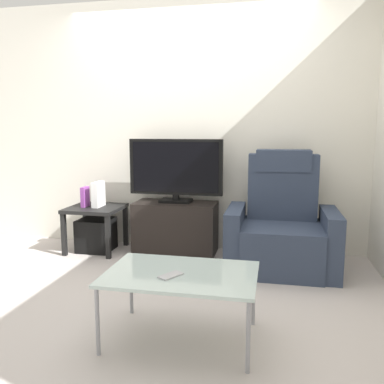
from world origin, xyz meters
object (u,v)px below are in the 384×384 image
tv_stand (176,227)px  cell_phone (171,275)px  subwoofer_box (96,235)px  television (176,169)px  recliner_armchair (282,228)px  game_console (98,194)px  side_table (95,214)px  coffee_table (181,277)px  book_upright (85,197)px

tv_stand → cell_phone: 1.83m
tv_stand → subwoofer_box: 0.85m
television → recliner_armchair: 1.21m
television → game_console: 0.85m
side_table → cell_phone: bearing=-53.1°
tv_stand → game_console: game_console is taller
television → cell_phone: television is taller
side_table → game_console: (0.03, 0.01, 0.21)m
tv_stand → game_console: (-0.80, -0.10, 0.34)m
coffee_table → game_console: bearing=128.2°
side_table → game_console: game_console is taller
television → subwoofer_box: television is taller
subwoofer_box → book_upright: 0.42m
side_table → subwoofer_box: 0.23m
tv_stand → subwoofer_box: tv_stand is taller
television → side_table: television is taller
television → game_console: (-0.80, -0.12, -0.27)m
recliner_armchair → cell_phone: size_ratio=7.20×
side_table → game_console: bearing=15.9°
tv_stand → television: size_ratio=0.87×
cell_phone → coffee_table: bearing=91.1°
side_table → cell_phone: 2.09m
television → book_upright: (-0.94, -0.15, -0.29)m
side_table → television: bearing=8.5°
recliner_armchair → game_console: 1.89m
book_upright → game_console: size_ratio=0.80×
book_upright → coffee_table: (1.40, -1.57, -0.18)m
subwoofer_box → television: bearing=8.5°
coffee_table → cell_phone: (-0.04, -0.07, 0.03)m
subwoofer_box → game_console: 0.43m
coffee_table → cell_phone: size_ratio=6.00×
television → tv_stand: bearing=-90.0°
tv_stand → subwoofer_box: bearing=-172.8°
game_console → recliner_armchair: bearing=-5.0°
book_upright → game_console: game_console is taller
television → coffee_table: size_ratio=1.07×
cell_phone → television: bearing=134.9°
recliner_armchair → coffee_table: (-0.61, -1.44, 0.02)m
recliner_armchair → side_table: bearing=163.5°
game_console → coffee_table: size_ratio=0.29×
recliner_armchair → subwoofer_box: size_ratio=3.18×
tv_stand → game_console: bearing=-173.2°
recliner_armchair → side_table: (-1.91, 0.15, 0.02)m
side_table → coffee_table: (1.30, -1.59, 0.00)m
recliner_armchair → book_upright: bearing=164.3°
coffee_table → cell_phone: bearing=-120.8°
subwoofer_box → cell_phone: size_ratio=2.26×
book_upright → cell_phone: book_upright is taller
game_console → cell_phone: size_ratio=1.74×
television → recliner_armchair: size_ratio=0.90×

